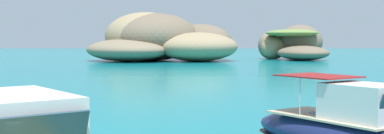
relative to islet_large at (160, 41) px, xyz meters
name	(u,v)px	position (x,y,z in m)	size (l,w,h in m)	color
islet_large	(160,41)	(0.00, 0.00, 0.00)	(30.62, 25.62, 8.55)	#756651
islet_small	(295,44)	(24.90, 6.33, -0.64)	(14.98, 20.08, 6.54)	#756651
motorboat_navy	(353,134)	(12.31, -71.58, -2.68)	(6.54, 7.87, 2.49)	navy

